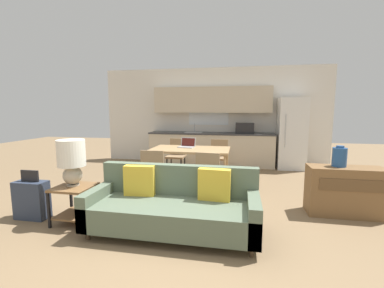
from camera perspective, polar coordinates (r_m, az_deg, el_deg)
The scene contains 16 objects.
ground_plane at distance 3.25m, azimuth -5.39°, elevation -20.48°, with size 20.00×20.00×0.00m, color #7F6647.
wall_back at distance 7.43m, azimuth 4.55°, elevation 6.25°, with size 6.40×0.07×2.70m.
kitchen_counter at distance 7.16m, azimuth 4.38°, elevation 2.10°, with size 3.43×0.65×2.15m.
refrigerator at distance 7.14m, azimuth 21.20°, elevation 2.18°, with size 0.68×0.70×1.83m.
dining_table at distance 5.20m, azimuth -0.36°, elevation -1.68°, with size 1.57×0.90×0.75m.
couch at distance 3.32m, azimuth -4.08°, elevation -13.65°, with size 2.09×0.80×0.81m.
side_table at distance 3.89m, azimuth -24.62°, elevation -10.85°, with size 0.49×0.49×0.51m.
table_lamp at distance 3.80m, azimuth -25.19°, elevation -3.01°, with size 0.36×0.36×0.63m.
credenza at distance 4.39m, azimuth 30.83°, elevation -8.97°, with size 1.03×0.40×0.71m.
vase at distance 4.27m, azimuth 29.94°, elevation -2.49°, with size 0.19×0.19×0.30m.
dining_chair_near_right at distance 4.35m, azimuth 3.87°, elevation -6.41°, with size 0.47×0.47×0.84m.
dining_chair_far_right at distance 5.99m, azimuth 5.95°, elevation -2.54°, with size 0.43×0.43×0.84m.
dining_chair_far_left at distance 6.15m, azimuth -3.42°, elevation -2.26°, with size 0.43×0.43×0.84m.
dining_chair_near_left at distance 4.62m, azimuth -8.39°, elevation -5.66°, with size 0.45×0.45×0.84m.
laptop at distance 5.38m, azimuth -1.08°, elevation -0.20°, with size 0.36×0.30×0.20m.
suitcase at distance 4.33m, azimuth -32.04°, elevation -10.40°, with size 0.45×0.22×0.70m.
Camera 1 is at (0.82, -2.75, 1.53)m, focal length 24.00 mm.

